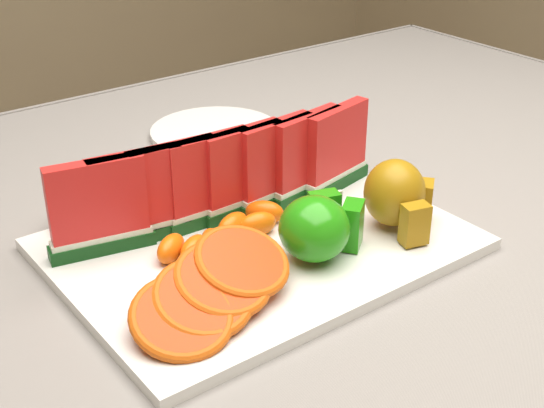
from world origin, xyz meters
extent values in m
cube|color=#47291C|center=(0.00, 0.00, 0.73)|extent=(1.40, 0.90, 0.03)
cube|color=#47291C|center=(0.64, 0.39, 0.36)|extent=(0.06, 0.06, 0.72)
cube|color=gray|center=(0.00, 0.00, 0.75)|extent=(1.52, 1.02, 0.01)
cube|color=gray|center=(0.00, 0.51, 0.66)|extent=(1.52, 0.01, 0.20)
cube|color=silver|center=(-0.03, -0.04, 0.76)|extent=(0.40, 0.30, 0.01)
ellipsoid|color=#218717|center=(-0.01, -0.10, 0.80)|extent=(0.08, 0.08, 0.06)
cube|color=#218717|center=(0.03, -0.10, 0.80)|extent=(0.04, 0.03, 0.05)
cube|color=beige|center=(0.04, -0.10, 0.80)|extent=(0.02, 0.02, 0.05)
cube|color=#218717|center=(0.02, -0.07, 0.80)|extent=(0.03, 0.03, 0.05)
cube|color=beige|center=(0.03, -0.07, 0.80)|extent=(0.03, 0.01, 0.05)
ellipsoid|color=olive|center=(0.09, -0.10, 0.81)|extent=(0.07, 0.07, 0.07)
cube|color=olive|center=(0.08, -0.14, 0.79)|extent=(0.03, 0.02, 0.04)
cube|color=olive|center=(0.13, -0.11, 0.79)|extent=(0.03, 0.03, 0.04)
cylinder|color=silver|center=(0.10, 0.25, 0.76)|extent=(0.21, 0.21, 0.01)
cube|color=#0B3E0E|center=(-0.17, 0.04, 0.78)|extent=(0.11, 0.04, 0.01)
cube|color=silver|center=(-0.17, 0.04, 0.79)|extent=(0.10, 0.04, 0.01)
cube|color=#B71A39|center=(-0.17, 0.04, 0.83)|extent=(0.10, 0.04, 0.08)
cube|color=#0B3E0E|center=(-0.13, 0.03, 0.78)|extent=(0.11, 0.04, 0.01)
cube|color=silver|center=(-0.13, 0.03, 0.79)|extent=(0.10, 0.03, 0.01)
cube|color=#B71A39|center=(-0.13, 0.03, 0.83)|extent=(0.10, 0.03, 0.08)
cube|color=#0B3E0E|center=(-0.09, 0.03, 0.78)|extent=(0.11, 0.03, 0.01)
cube|color=silver|center=(-0.09, 0.03, 0.79)|extent=(0.10, 0.03, 0.01)
cube|color=#B71A39|center=(-0.09, 0.03, 0.83)|extent=(0.10, 0.02, 0.08)
cube|color=#0B3E0E|center=(-0.05, 0.03, 0.78)|extent=(0.11, 0.02, 0.01)
cube|color=silver|center=(-0.05, 0.03, 0.79)|extent=(0.10, 0.02, 0.01)
cube|color=#B71A39|center=(-0.05, 0.03, 0.83)|extent=(0.10, 0.02, 0.08)
cube|color=#0B3E0E|center=(-0.01, 0.02, 0.78)|extent=(0.11, 0.02, 0.01)
cube|color=silver|center=(-0.01, 0.02, 0.79)|extent=(0.10, 0.02, 0.01)
cube|color=#B71A39|center=(-0.01, 0.02, 0.83)|extent=(0.10, 0.02, 0.08)
cube|color=#0B3E0E|center=(0.03, 0.02, 0.78)|extent=(0.11, 0.03, 0.01)
cube|color=silver|center=(0.03, 0.02, 0.79)|extent=(0.10, 0.03, 0.01)
cube|color=#B71A39|center=(0.03, 0.02, 0.83)|extent=(0.10, 0.02, 0.08)
cube|color=#0B3E0E|center=(0.07, 0.01, 0.78)|extent=(0.11, 0.04, 0.01)
cube|color=silver|center=(0.07, 0.01, 0.79)|extent=(0.10, 0.03, 0.01)
cube|color=#B71A39|center=(0.07, 0.01, 0.83)|extent=(0.10, 0.03, 0.08)
cube|color=#0B3E0E|center=(0.11, 0.01, 0.78)|extent=(0.11, 0.04, 0.01)
cube|color=silver|center=(0.11, 0.01, 0.79)|extent=(0.10, 0.04, 0.01)
cube|color=#B71A39|center=(0.11, 0.01, 0.83)|extent=(0.10, 0.04, 0.08)
cylinder|color=#F62A00|center=(-0.18, -0.12, 0.79)|extent=(0.09, 0.09, 0.04)
torus|color=#BD3E09|center=(-0.18, -0.12, 0.79)|extent=(0.11, 0.10, 0.04)
cylinder|color=#F62A00|center=(-0.15, -0.12, 0.79)|extent=(0.09, 0.08, 0.04)
torus|color=#BD3E09|center=(-0.15, -0.12, 0.79)|extent=(0.10, 0.09, 0.04)
cylinder|color=#F62A00|center=(-0.13, -0.11, 0.80)|extent=(0.08, 0.08, 0.04)
torus|color=#BD3E09|center=(-0.13, -0.11, 0.80)|extent=(0.09, 0.09, 0.04)
cylinder|color=#F62A00|center=(-0.10, -0.10, 0.80)|extent=(0.09, 0.09, 0.04)
torus|color=#BD3E09|center=(-0.10, -0.10, 0.80)|extent=(0.10, 0.10, 0.04)
cylinder|color=#F62A00|center=(-0.15, 0.10, 0.78)|extent=(0.08, 0.08, 0.03)
torus|color=#BD3E09|center=(-0.15, 0.10, 0.78)|extent=(0.09, 0.09, 0.03)
cylinder|color=#F62A00|center=(-0.10, 0.10, 0.79)|extent=(0.09, 0.08, 0.03)
torus|color=#BD3E09|center=(-0.10, 0.10, 0.79)|extent=(0.10, 0.10, 0.03)
cylinder|color=#F62A00|center=(-0.06, 0.10, 0.79)|extent=(0.09, 0.09, 0.03)
torus|color=#BD3E09|center=(-0.06, 0.10, 0.79)|extent=(0.10, 0.10, 0.03)
cylinder|color=#F62A00|center=(-0.01, 0.10, 0.79)|extent=(0.10, 0.10, 0.03)
torus|color=#BD3E09|center=(-0.01, 0.10, 0.79)|extent=(0.11, 0.11, 0.03)
ellipsoid|color=#DA5002|center=(-0.13, -0.02, 0.78)|extent=(0.05, 0.04, 0.03)
ellipsoid|color=#DA5002|center=(-0.11, -0.03, 0.78)|extent=(0.05, 0.04, 0.03)
ellipsoid|color=#DA5002|center=(-0.09, -0.03, 0.78)|extent=(0.02, 0.04, 0.03)
ellipsoid|color=#DA5002|center=(-0.05, -0.01, 0.78)|extent=(0.05, 0.03, 0.03)
ellipsoid|color=#DA5002|center=(-0.03, -0.03, 0.78)|extent=(0.05, 0.03, 0.03)
ellipsoid|color=#DA5002|center=(-0.01, -0.01, 0.78)|extent=(0.04, 0.04, 0.03)
camera|label=1|loc=(-0.43, -0.58, 1.16)|focal=50.00mm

